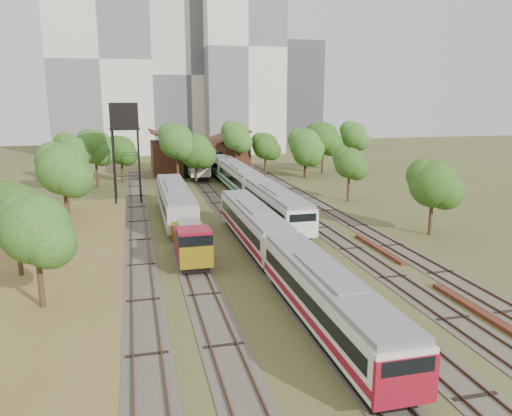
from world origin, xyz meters
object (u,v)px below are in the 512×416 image
object	(u,v)px
water_tower	(124,119)
railcar_green_set	(240,180)
railcar_red_set	(282,254)
shunter_locomotive	(192,245)

from	to	relation	value
water_tower	railcar_green_set	bearing A→B (deg)	5.39
railcar_red_set	shunter_locomotive	world-z (taller)	railcar_red_set
shunter_locomotive	water_tower	size ratio (longest dim) A/B	0.66
railcar_red_set	railcar_green_set	size ratio (longest dim) A/B	0.66
railcar_red_set	water_tower	world-z (taller)	water_tower
shunter_locomotive	water_tower	bearing A→B (deg)	100.53
railcar_red_set	water_tower	size ratio (longest dim) A/B	2.80
water_tower	railcar_red_set	bearing A→B (deg)	-70.86
railcar_red_set	shunter_locomotive	bearing A→B (deg)	140.62
shunter_locomotive	water_tower	world-z (taller)	water_tower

